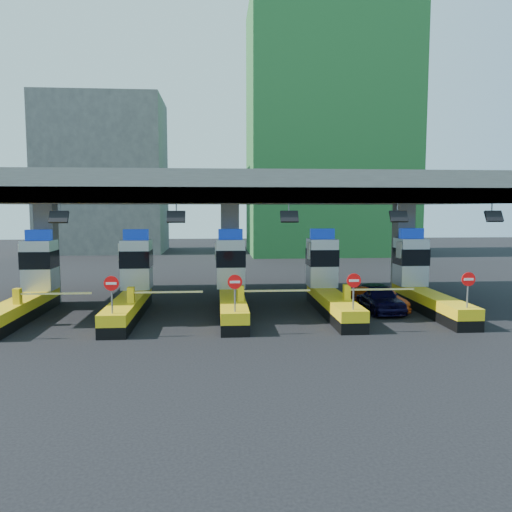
{
  "coord_description": "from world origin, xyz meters",
  "views": [
    {
      "loc": [
        -0.72,
        -24.97,
        5.32
      ],
      "look_at": [
        1.24,
        0.0,
        2.86
      ],
      "focal_mm": 35.0,
      "sensor_mm": 36.0,
      "label": 1
    }
  ],
  "objects": [
    {
      "name": "van",
      "position": [
        7.51,
        -0.33,
        0.71
      ],
      "size": [
        1.89,
        4.27,
        1.43
      ],
      "primitive_type": "imported",
      "rotation": [
        0.0,
        0.0,
        0.05
      ],
      "color": "black",
      "rests_on": "ground"
    },
    {
      "name": "toll_lane_center",
      "position": [
        0.0,
        0.28,
        1.4
      ],
      "size": [
        4.43,
        8.0,
        4.16
      ],
      "color": "black",
      "rests_on": "ground"
    },
    {
      "name": "bg_building_concrete",
      "position": [
        -14.0,
        36.0,
        9.0
      ],
      "size": [
        14.0,
        10.0,
        18.0
      ],
      "primitive_type": "cube",
      "color": "#4C4C49",
      "rests_on": "ground"
    },
    {
      "name": "red_car",
      "position": [
        7.55,
        -0.27,
        0.61
      ],
      "size": [
        2.2,
        3.92,
        1.22
      ],
      "primitive_type": "imported",
      "rotation": [
        0.0,
        0.0,
        0.26
      ],
      "color": "#932F0B",
      "rests_on": "ground"
    },
    {
      "name": "toll_lane_far_left",
      "position": [
        -10.0,
        0.28,
        1.4
      ],
      "size": [
        4.43,
        8.0,
        4.16
      ],
      "color": "black",
      "rests_on": "ground"
    },
    {
      "name": "toll_lane_right",
      "position": [
        5.0,
        0.28,
        1.4
      ],
      "size": [
        4.43,
        8.0,
        4.16
      ],
      "color": "black",
      "rests_on": "ground"
    },
    {
      "name": "toll_lane_left",
      "position": [
        -5.0,
        0.28,
        1.4
      ],
      "size": [
        4.43,
        8.0,
        4.16
      ],
      "color": "black",
      "rests_on": "ground"
    },
    {
      "name": "ground",
      "position": [
        0.0,
        0.0,
        0.0
      ],
      "size": [
        120.0,
        120.0,
        0.0
      ],
      "primitive_type": "plane",
      "color": "black",
      "rests_on": "ground"
    },
    {
      "name": "toll_lane_far_right",
      "position": [
        10.0,
        0.28,
        1.4
      ],
      "size": [
        4.43,
        8.0,
        4.16
      ],
      "color": "black",
      "rests_on": "ground"
    },
    {
      "name": "toll_canopy",
      "position": [
        0.0,
        2.87,
        6.13
      ],
      "size": [
        28.0,
        12.09,
        7.0
      ],
      "color": "slate",
      "rests_on": "ground"
    },
    {
      "name": "bg_building_scaffold",
      "position": [
        12.0,
        32.0,
        14.0
      ],
      "size": [
        18.0,
        12.0,
        28.0
      ],
      "primitive_type": "cube",
      "color": "#1E5926",
      "rests_on": "ground"
    }
  ]
}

